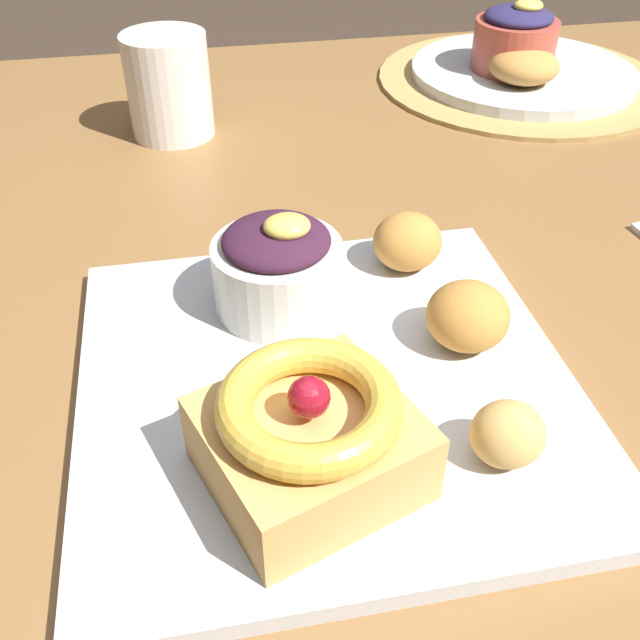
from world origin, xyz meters
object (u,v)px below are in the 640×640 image
cake_slice (309,436)px  back_ramekin (515,39)px  front_plate (326,385)px  fritter_back (407,242)px  fritter_front (468,316)px  back_pastry (524,66)px  coffee_mug (169,86)px  fritter_middle (507,434)px  back_plate (523,72)px  berry_ramekin (278,268)px

cake_slice → back_ramekin: size_ratio=1.35×
front_plate → cake_slice: bearing=-107.9°
fritter_back → fritter_front: bearing=-82.1°
back_pastry → coffee_mug: (-0.38, -0.02, 0.01)m
fritter_back → back_ramekin: bearing=57.3°
front_plate → fritter_middle: size_ratio=7.41×
fritter_back → back_pastry: bearing=54.6°
back_plate → back_pastry: bearing=-116.7°
berry_ramekin → fritter_back: 0.10m
cake_slice → berry_ramekin: size_ratio=1.46×
fritter_back → back_ramekin: size_ratio=0.53×
coffee_mug → fritter_front: bearing=-66.1°
front_plate → fritter_back: 0.13m
fritter_back → back_pastry: 0.38m
fritter_front → back_ramekin: size_ratio=0.56×
fritter_front → fritter_back: bearing=97.9°
front_plate → coffee_mug: bearing=101.0°
back_plate → coffee_mug: bearing=-170.5°
back_plate → back_pastry: size_ratio=3.40×
front_plate → coffee_mug: size_ratio=2.98×
berry_ramekin → back_pastry: size_ratio=1.13×
back_pastry → coffee_mug: size_ratio=0.77×
back_plate → coffee_mug: size_ratio=2.61×
back_pastry → cake_slice: bearing=-123.6°
fritter_middle → back_pastry: back_pastry is taller
front_plate → fritter_front: 0.10m
fritter_front → back_plate: size_ratio=0.20×
fritter_front → coffee_mug: (-0.17, 0.38, 0.02)m
berry_ramekin → back_pastry: 0.46m
berry_ramekin → fritter_back: (0.10, 0.03, -0.01)m
fritter_middle → coffee_mug: bearing=108.2°
back_ramekin → coffee_mug: coffee_mug is taller
fritter_back → coffee_mug: (-0.15, 0.29, 0.02)m
berry_ramekin → cake_slice: bearing=-92.3°
berry_ramekin → coffee_mug: bearing=100.6°
front_plate → fritter_front: fritter_front is taller
back_plate → back_ramekin: bearing=-171.6°
cake_slice → fritter_back: size_ratio=2.53×
fritter_middle → back_plate: fritter_middle is taller
back_pastry → back_plate: bearing=63.3°
front_plate → fritter_front: size_ratio=5.63×
cake_slice → front_plate: bearing=72.1°
cake_slice → back_plate: size_ratio=0.49×
berry_ramekin → back_ramekin: 0.50m
fritter_back → coffee_mug: 0.33m
fritter_middle → coffee_mug: coffee_mug is taller
fritter_middle → front_plate: bearing=135.1°
back_plate → back_pastry: 0.05m
fritter_front → fritter_middle: fritter_front is taller
back_plate → coffee_mug: 0.40m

